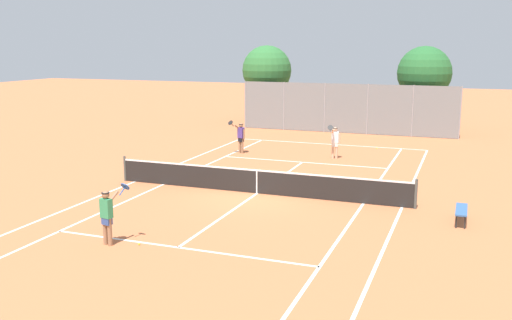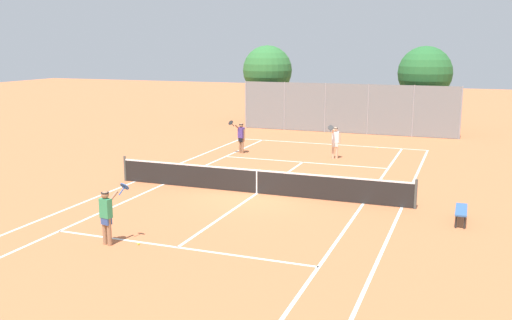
{
  "view_description": "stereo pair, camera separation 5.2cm",
  "coord_description": "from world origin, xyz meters",
  "px_view_note": "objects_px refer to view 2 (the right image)",
  "views": [
    {
      "loc": [
        7.49,
        -20.04,
        5.67
      ],
      "look_at": [
        -0.6,
        1.5,
        1.0
      ],
      "focal_mm": 40.0,
      "sensor_mm": 36.0,
      "label": 1
    },
    {
      "loc": [
        7.54,
        -20.02,
        5.67
      ],
      "look_at": [
        -0.6,
        1.5,
        1.0
      ],
      "focal_mm": 40.0,
      "sensor_mm": 36.0,
      "label": 2
    }
  ],
  "objects_px": {
    "player_near_side": "(106,214)",
    "loose_tennis_ball_1": "(377,148)",
    "tree_behind_left": "(269,72)",
    "tree_behind_right": "(426,75)",
    "player_far_left": "(241,136)",
    "loose_tennis_ball_2": "(139,244)",
    "player_far_right": "(335,141)",
    "tennis_net": "(257,181)",
    "courtside_bench": "(461,211)"
  },
  "relations": [
    {
      "from": "player_near_side",
      "to": "player_far_right",
      "type": "relative_size",
      "value": 1.0
    },
    {
      "from": "tennis_net",
      "to": "tree_behind_right",
      "type": "height_order",
      "value": "tree_behind_right"
    },
    {
      "from": "tennis_net",
      "to": "loose_tennis_ball_1",
      "type": "height_order",
      "value": "tennis_net"
    },
    {
      "from": "player_near_side",
      "to": "player_far_left",
      "type": "height_order",
      "value": "same"
    },
    {
      "from": "player_near_side",
      "to": "player_far_left",
      "type": "bearing_deg",
      "value": 96.88
    },
    {
      "from": "player_near_side",
      "to": "tree_behind_right",
      "type": "relative_size",
      "value": 0.32
    },
    {
      "from": "player_near_side",
      "to": "loose_tennis_ball_1",
      "type": "distance_m",
      "value": 18.93
    },
    {
      "from": "player_far_left",
      "to": "loose_tennis_ball_2",
      "type": "relative_size",
      "value": 26.88
    },
    {
      "from": "player_far_left",
      "to": "player_far_right",
      "type": "bearing_deg",
      "value": 3.38
    },
    {
      "from": "player_far_right",
      "to": "tree_behind_left",
      "type": "bearing_deg",
      "value": 124.06
    },
    {
      "from": "loose_tennis_ball_2",
      "to": "courtside_bench",
      "type": "height_order",
      "value": "courtside_bench"
    },
    {
      "from": "player_far_left",
      "to": "courtside_bench",
      "type": "distance_m",
      "value": 14.19
    },
    {
      "from": "player_far_left",
      "to": "tree_behind_right",
      "type": "relative_size",
      "value": 0.32
    },
    {
      "from": "player_far_left",
      "to": "loose_tennis_ball_1",
      "type": "bearing_deg",
      "value": 30.12
    },
    {
      "from": "tennis_net",
      "to": "player_near_side",
      "type": "relative_size",
      "value": 6.76
    },
    {
      "from": "player_far_right",
      "to": "courtside_bench",
      "type": "height_order",
      "value": "player_far_right"
    },
    {
      "from": "tennis_net",
      "to": "courtside_bench",
      "type": "distance_m",
      "value": 7.57
    },
    {
      "from": "player_far_right",
      "to": "tree_behind_right",
      "type": "bearing_deg",
      "value": 73.37
    },
    {
      "from": "player_near_side",
      "to": "loose_tennis_ball_1",
      "type": "relative_size",
      "value": 26.88
    },
    {
      "from": "loose_tennis_ball_2",
      "to": "tree_behind_right",
      "type": "height_order",
      "value": "tree_behind_right"
    },
    {
      "from": "tennis_net",
      "to": "tree_behind_left",
      "type": "distance_m",
      "value": 20.11
    },
    {
      "from": "player_far_left",
      "to": "tree_behind_left",
      "type": "xyz_separation_m",
      "value": [
        -2.45,
        11.32,
        2.83
      ]
    },
    {
      "from": "loose_tennis_ball_1",
      "to": "courtside_bench",
      "type": "bearing_deg",
      "value": -69.64
    },
    {
      "from": "tree_behind_left",
      "to": "loose_tennis_ball_1",
      "type": "bearing_deg",
      "value": -39.68
    },
    {
      "from": "player_far_right",
      "to": "tennis_net",
      "type": "bearing_deg",
      "value": -99.18
    },
    {
      "from": "courtside_bench",
      "to": "tree_behind_right",
      "type": "bearing_deg",
      "value": 98.02
    },
    {
      "from": "player_near_side",
      "to": "tree_behind_right",
      "type": "height_order",
      "value": "tree_behind_right"
    },
    {
      "from": "tree_behind_right",
      "to": "courtside_bench",
      "type": "bearing_deg",
      "value": -81.98
    },
    {
      "from": "player_near_side",
      "to": "loose_tennis_ball_2",
      "type": "relative_size",
      "value": 26.88
    },
    {
      "from": "tree_behind_left",
      "to": "tennis_net",
      "type": "bearing_deg",
      "value": -71.85
    },
    {
      "from": "tennis_net",
      "to": "tree_behind_right",
      "type": "relative_size",
      "value": 2.15
    },
    {
      "from": "player_near_side",
      "to": "loose_tennis_ball_2",
      "type": "xyz_separation_m",
      "value": [
        0.84,
        0.29,
        -0.89
      ]
    },
    {
      "from": "player_near_side",
      "to": "tree_behind_left",
      "type": "height_order",
      "value": "tree_behind_left"
    },
    {
      "from": "player_near_side",
      "to": "player_far_right",
      "type": "distance_m",
      "value": 15.11
    },
    {
      "from": "tree_behind_right",
      "to": "player_far_left",
      "type": "bearing_deg",
      "value": -125.87
    },
    {
      "from": "loose_tennis_ball_2",
      "to": "loose_tennis_ball_1",
      "type": "bearing_deg",
      "value": 77.47
    },
    {
      "from": "player_far_left",
      "to": "loose_tennis_ball_2",
      "type": "xyz_separation_m",
      "value": [
        2.58,
        -14.17,
        -0.89
      ]
    },
    {
      "from": "player_far_left",
      "to": "tree_behind_right",
      "type": "bearing_deg",
      "value": 54.13
    },
    {
      "from": "player_far_right",
      "to": "loose_tennis_ball_1",
      "type": "xyz_separation_m",
      "value": [
        1.58,
        3.52,
        -0.89
      ]
    },
    {
      "from": "loose_tennis_ball_2",
      "to": "tree_behind_right",
      "type": "bearing_deg",
      "value": 77.34
    },
    {
      "from": "tennis_net",
      "to": "tree_behind_right",
      "type": "bearing_deg",
      "value": 76.37
    },
    {
      "from": "player_far_left",
      "to": "tree_behind_right",
      "type": "distance_m",
      "value": 14.54
    },
    {
      "from": "tree_behind_left",
      "to": "player_far_left",
      "type": "bearing_deg",
      "value": -77.77
    },
    {
      "from": "player_far_left",
      "to": "player_near_side",
      "type": "bearing_deg",
      "value": -83.12
    },
    {
      "from": "tree_behind_left",
      "to": "tree_behind_right",
      "type": "bearing_deg",
      "value": 1.34
    },
    {
      "from": "tree_behind_left",
      "to": "tree_behind_right",
      "type": "distance_m",
      "value": 10.82
    },
    {
      "from": "player_far_left",
      "to": "tree_behind_right",
      "type": "height_order",
      "value": "tree_behind_right"
    },
    {
      "from": "tennis_net",
      "to": "player_far_right",
      "type": "bearing_deg",
      "value": 80.82
    },
    {
      "from": "tree_behind_right",
      "to": "player_near_side",
      "type": "bearing_deg",
      "value": -104.28
    },
    {
      "from": "player_far_left",
      "to": "loose_tennis_ball_1",
      "type": "xyz_separation_m",
      "value": [
        6.58,
        3.82,
        -0.89
      ]
    }
  ]
}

